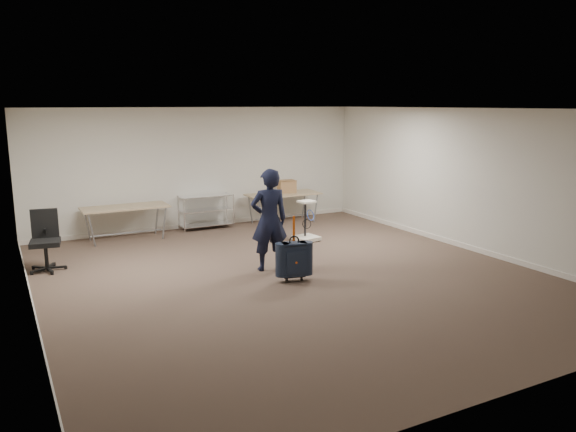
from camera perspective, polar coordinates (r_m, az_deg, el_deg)
ground at (r=9.58m, az=0.31°, el=-6.15°), size 9.00×9.00×0.00m
room_shell at (r=10.76m, az=-3.18°, el=-3.92°), size 8.00×9.00×9.00m
folding_table_left at (r=12.44m, az=-16.22°, el=0.70°), size 1.80×0.75×0.73m
folding_table_right at (r=13.70m, az=-0.49°, el=2.10°), size 1.80×0.75×0.73m
wire_shelf at (r=13.22m, az=-8.32°, el=0.60°), size 1.22×0.47×0.80m
person at (r=9.74m, az=-1.93°, el=-0.40°), size 0.72×0.53×1.80m
suitcase at (r=9.22m, az=0.62°, el=-4.42°), size 0.44×0.31×1.10m
office_chair at (r=10.72m, az=-23.35°, el=-3.41°), size 0.64×0.64×1.06m
equipment_cart at (r=11.97m, az=1.89°, el=-1.46°), size 0.53×0.53×0.87m
cardboard_box at (r=13.79m, az=-0.13°, el=3.03°), size 0.45×0.36×0.31m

